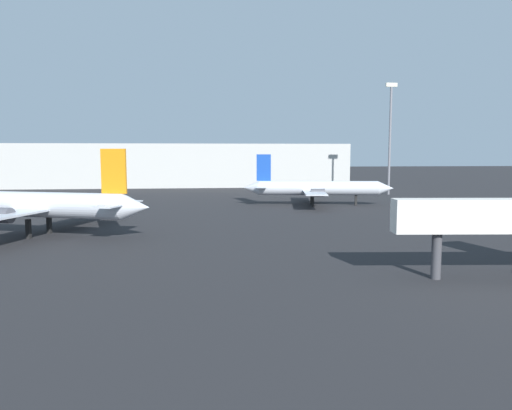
% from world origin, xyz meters
% --- Properties ---
extents(airplane_on_taxiway, '(27.46, 26.32, 9.40)m').
position_xyz_m(airplane_on_taxiway, '(-17.25, 44.03, 3.40)').
color(airplane_on_taxiway, silver).
rests_on(airplane_on_taxiway, ground_plane).
extents(airplane_distant, '(25.63, 20.86, 8.73)m').
position_xyz_m(airplane_distant, '(20.46, 70.62, 2.97)').
color(airplane_distant, silver).
rests_on(airplane_distant, ground_plane).
extents(light_mast_right, '(2.40, 0.50, 23.69)m').
position_xyz_m(light_mast_right, '(41.04, 90.23, 13.15)').
color(light_mast_right, slate).
rests_on(light_mast_right, ground_plane).
extents(terminal_building, '(94.79, 27.24, 11.32)m').
position_xyz_m(terminal_building, '(-7.69, 127.30, 5.66)').
color(terminal_building, '#B7B7B2').
rests_on(terminal_building, ground_plane).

